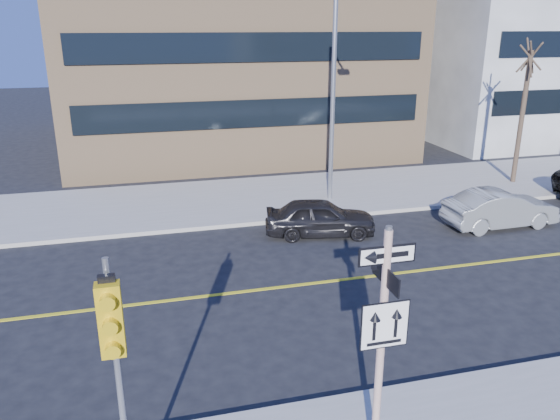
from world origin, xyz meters
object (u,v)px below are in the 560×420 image
object	(u,v)px
parked_car_a	(320,217)
street_tree_west	(530,60)
traffic_signal	(113,340)
streetlight_a	(335,86)
sign_pole	(382,332)
parked_car_b	(500,209)

from	to	relation	value
parked_car_a	street_tree_west	distance (m)	12.24
traffic_signal	streetlight_a	size ratio (longest dim) A/B	0.50
streetlight_a	parked_car_a	bearing A→B (deg)	-116.36
sign_pole	street_tree_west	xyz separation A→B (m)	(13.00, 13.81, 3.09)
parked_car_a	streetlight_a	bearing A→B (deg)	-14.66
parked_car_a	streetlight_a	distance (m)	5.44
parked_car_a	traffic_signal	bearing A→B (deg)	159.57
traffic_signal	parked_car_b	distance (m)	16.18
parked_car_b	street_tree_west	size ratio (longest dim) A/B	0.65
street_tree_west	parked_car_a	bearing A→B (deg)	-160.51
parked_car_b	street_tree_west	distance (m)	7.79
traffic_signal	parked_car_b	size ratio (longest dim) A/B	0.97
parked_car_b	streetlight_a	xyz separation A→B (m)	(-4.98, 4.06, 4.08)
parked_car_a	street_tree_west	xyz separation A→B (m)	(10.59, 3.75, 4.87)
traffic_signal	streetlight_a	bearing A→B (deg)	59.20
sign_pole	parked_car_b	size ratio (longest dim) A/B	0.98
parked_car_b	streetlight_a	distance (m)	7.61
streetlight_a	street_tree_west	bearing A→B (deg)	3.45
street_tree_west	traffic_signal	bearing A→B (deg)	-140.61
sign_pole	streetlight_a	bearing A→B (deg)	73.23
traffic_signal	parked_car_a	world-z (taller)	traffic_signal
traffic_signal	parked_car_a	bearing A→B (deg)	57.88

